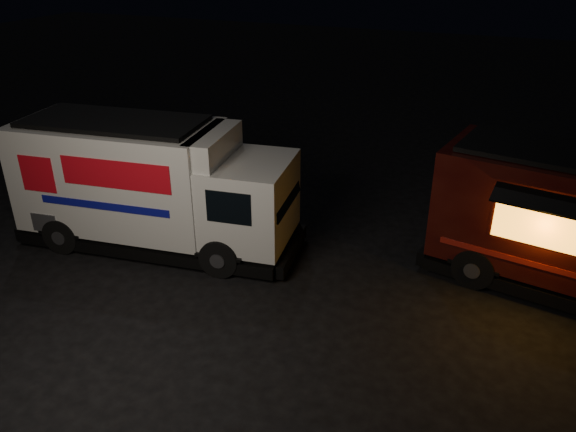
# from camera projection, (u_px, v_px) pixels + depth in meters

# --- Properties ---
(ground) EXTENTS (80.00, 80.00, 0.00)m
(ground) POSITION_uv_depth(u_px,v_px,m) (232.00, 296.00, 12.20)
(ground) COLOR black
(ground) RESTS_ON ground
(white_truck) EXTENTS (7.26, 3.28, 3.18)m
(white_truck) POSITION_uv_depth(u_px,v_px,m) (157.00, 185.00, 13.62)
(white_truck) COLOR silver
(white_truck) RESTS_ON ground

